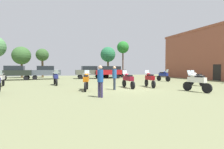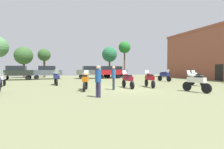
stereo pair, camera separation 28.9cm
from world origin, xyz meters
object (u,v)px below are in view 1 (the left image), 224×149
motorcycle_6 (150,79)px  car_3 (15,72)px  motorcycle_5 (86,81)px  motorcycle_8 (196,81)px  tree_4 (21,56)px  car_1 (108,71)px  motorcycle_10 (196,78)px  motorcycle_4 (1,79)px  car_5 (113,71)px  person_1 (114,76)px  tree_1 (42,55)px  motorcycle_1 (163,75)px  tree_3 (123,48)px  car_2 (45,71)px  person_2 (100,79)px  motorcycle_9 (128,79)px  motorcycle_7 (55,78)px  tree_6 (108,55)px  car_4 (89,71)px

motorcycle_6 → car_3: car_3 is taller
motorcycle_5 → motorcycle_8: bearing=-9.3°
tree_4 → car_1: bearing=-23.7°
motorcycle_5 → motorcycle_10: (10.66, 0.11, -0.02)m
motorcycle_4 → car_5: 18.13m
person_1 → tree_1: bearing=-157.7°
motorcycle_1 → car_5: 10.73m
motorcycle_5 → tree_1: size_ratio=0.41×
car_5 → tree_3: (3.29, 3.36, 4.64)m
motorcycle_5 → car_5: bearing=79.7°
car_2 → car_3: bearing=96.4°
motorcycle_1 → motorcycle_8: size_ratio=1.02×
car_5 → person_2: bearing=155.4°
motorcycle_8 → car_5: car_5 is taller
car_1 → tree_4: 15.03m
motorcycle_9 → tree_1: (-7.83, 19.40, 3.22)m
motorcycle_1 → motorcycle_6: size_ratio=0.95×
motorcycle_7 → tree_6: (10.06, 14.61, 3.62)m
motorcycle_10 → tree_3: size_ratio=0.29×
motorcycle_10 → person_1: person_1 is taller
car_2 → car_3: 3.99m
motorcycle_6 → motorcycle_9: size_ratio=1.00×
tree_3 → tree_4: 18.62m
motorcycle_8 → tree_1: size_ratio=0.41×
tree_6 → car_2: bearing=-157.0°
person_1 → tree_3: 22.00m
motorcycle_6 → tree_4: bearing=134.3°
motorcycle_7 → person_2: 8.61m
car_2 → motorcycle_9: bearing=-158.2°
motorcycle_9 → car_5: car_5 is taller
motorcycle_6 → motorcycle_7: 9.06m
motorcycle_8 → person_2: bearing=168.5°
tree_1 → car_2: bearing=-82.1°
motorcycle_6 → motorcycle_9: (-2.06, 0.02, -0.01)m
motorcycle_8 → car_1: bearing=82.1°
motorcycle_6 → person_1: (-3.55, -0.74, 0.34)m
motorcycle_1 → car_5: bearing=-84.6°
motorcycle_9 → person_1: person_1 is taller
car_3 → person_1: 17.22m
tree_3 → motorcycle_1: bearing=-90.3°
car_4 → tree_1: 9.58m
person_2 → tree_6: 24.38m
motorcycle_5 → person_1: person_1 is taller
motorcycle_8 → tree_4: 27.43m
car_4 → tree_4: bearing=64.1°
motorcycle_1 → motorcycle_6: (-5.25, -5.24, -0.01)m
car_2 → person_1: bearing=-164.1°
motorcycle_9 → tree_1: size_ratio=0.44×
motorcycle_1 → motorcycle_8: bearing=55.1°
motorcycle_5 → car_5: 17.61m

